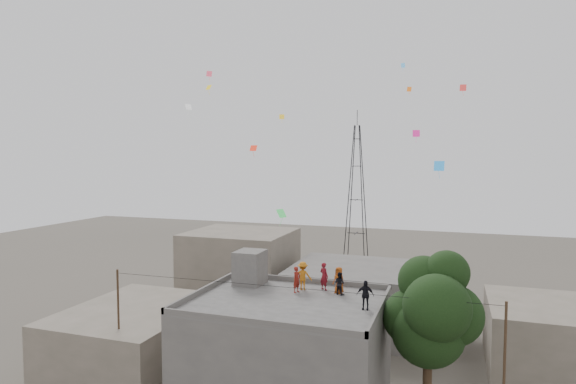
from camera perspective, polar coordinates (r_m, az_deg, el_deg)
name	(u,v)px	position (r m, az deg, el deg)	size (l,w,h in m)	color
main_building	(286,357)	(27.01, -0.22, -19.01)	(10.00, 8.00, 6.10)	#53514D
parapet	(286,298)	(25.93, -0.22, -12.48)	(10.00, 8.00, 0.30)	#53514D
stair_head_box	(250,267)	(29.19, -4.53, -8.90)	(1.60, 1.80, 2.00)	#53514D
neighbor_west	(136,338)	(33.94, -17.58, -16.19)	(8.00, 10.00, 4.00)	#655D50
neighbor_north	(368,299)	(39.57, 9.46, -12.36)	(12.00, 9.00, 5.00)	#53514D
neighbor_northwest	(240,269)	(44.62, -5.65, -9.12)	(9.00, 8.00, 7.00)	#655D50
neighbor_east	(546,339)	(35.84, 28.28, -15.05)	(7.00, 8.00, 4.40)	#655D50
tree	(432,312)	(25.22, 16.73, -13.48)	(4.90, 4.60, 9.10)	black
utility_line	(287,353)	(25.47, -0.08, -18.58)	(20.12, 0.62, 7.40)	black
transmission_tower	(356,193)	(64.79, 8.12, -0.06)	(2.97, 2.97, 20.01)	black
person_red_adult	(324,276)	(27.95, 4.29, -9.92)	(0.57, 0.38, 1.57)	maroon
person_orange_child	(339,280)	(27.37, 6.04, -10.34)	(0.72, 0.47, 1.48)	#A14412
person_dark_child	(339,283)	(27.14, 6.12, -10.72)	(0.60, 0.47, 1.24)	black
person_dark_adult	(365,295)	(24.72, 9.14, -11.96)	(0.86, 0.36, 1.47)	black
person_orange_adult	(303,276)	(27.93, 1.77, -9.89)	(1.04, 0.60, 1.61)	#BF6C15
person_red_child	(297,280)	(27.37, 1.04, -10.34)	(0.53, 0.35, 1.46)	maroon
kites	(320,125)	(32.05, 3.85, 7.90)	(20.32, 12.98, 10.58)	#F9321A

